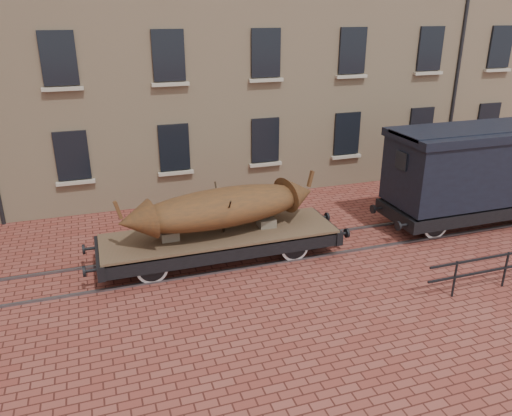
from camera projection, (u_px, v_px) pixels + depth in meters
name	position (u px, v px, depth m)	size (l,w,h in m)	color
ground	(288.00, 250.00, 15.23)	(90.00, 90.00, 0.00)	maroon
warehouse_cream	(271.00, 6.00, 22.36)	(40.00, 10.19, 14.00)	tan
rail_track	(288.00, 249.00, 15.22)	(30.00, 1.52, 0.06)	#59595E
flatcar_wagon	(220.00, 238.00, 14.35)	(7.55, 2.05, 1.14)	brown
iron_boat	(223.00, 207.00, 14.03)	(5.94, 2.32, 1.45)	#5B3317
goods_van	(474.00, 165.00, 16.38)	(6.44, 2.35, 3.33)	black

